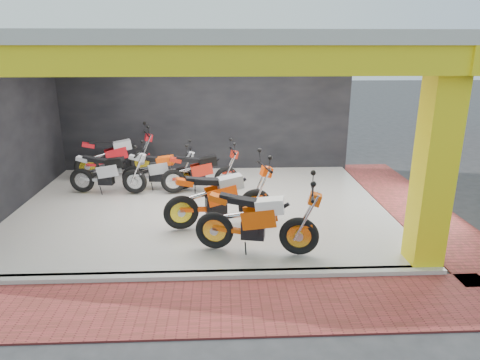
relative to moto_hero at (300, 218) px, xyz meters
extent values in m
plane|color=#2D2D30|center=(-1.73, 0.50, -0.78)|extent=(80.00, 80.00, 0.00)
cube|color=silver|center=(-1.73, 2.50, -0.73)|extent=(8.00, 6.00, 0.10)
cube|color=beige|center=(-1.73, 2.50, 2.82)|extent=(8.40, 6.40, 0.20)
cube|color=black|center=(-1.73, 5.60, 0.97)|extent=(8.20, 0.20, 3.50)
cube|color=black|center=(-5.83, 2.50, 0.97)|extent=(0.20, 6.20, 3.50)
cube|color=yellow|center=(2.02, -0.25, 0.97)|extent=(0.50, 0.50, 3.50)
cube|color=yellow|center=(-1.73, -0.50, 2.52)|extent=(8.40, 0.30, 0.40)
cube|color=yellow|center=(2.27, 2.50, 2.52)|extent=(0.30, 6.40, 0.40)
cube|color=silver|center=(-1.73, -0.52, -0.73)|extent=(8.00, 0.20, 0.10)
cube|color=#983332|center=(-1.73, -1.30, -0.77)|extent=(9.00, 1.40, 0.03)
cube|color=#983332|center=(3.07, 2.50, -0.77)|extent=(1.40, 7.00, 0.03)
camera|label=1|loc=(-1.28, -6.48, 2.70)|focal=32.00mm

